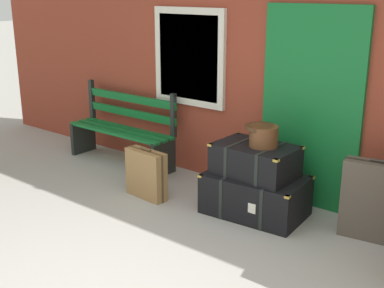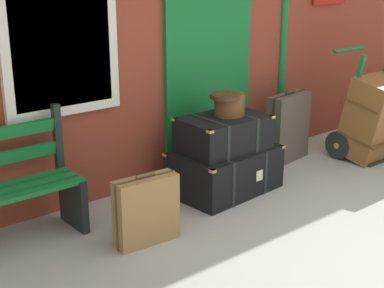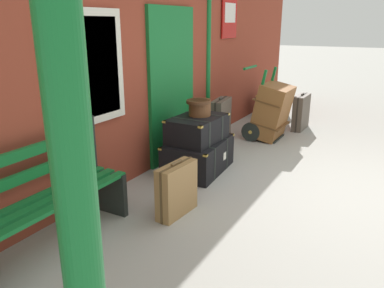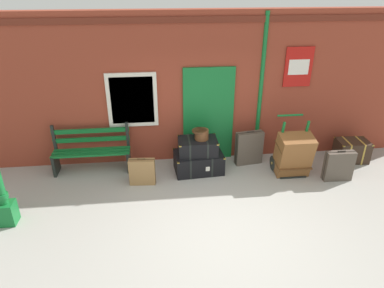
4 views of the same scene
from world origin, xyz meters
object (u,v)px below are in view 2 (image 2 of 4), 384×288
object	(u,v)px
steamer_trunk_middle	(223,133)
round_hatbox	(229,103)
porters_trolley	(361,132)
large_brown_trunk	(376,118)
steamer_trunk_base	(225,170)
suitcase_olive	(288,127)
suitcase_umber	(146,210)

from	to	relation	value
steamer_trunk_middle	round_hatbox	world-z (taller)	round_hatbox
steamer_trunk_middle	round_hatbox	distance (m)	0.29
porters_trolley	large_brown_trunk	xyz separation A→B (m)	(0.00, -0.17, 0.20)
steamer_trunk_base	suitcase_olive	world-z (taller)	suitcase_olive
porters_trolley	suitcase_olive	bearing A→B (deg)	151.92
suitcase_umber	suitcase_olive	xyz separation A→B (m)	(2.32, 0.59, 0.10)
round_hatbox	steamer_trunk_base	bearing A→B (deg)	-161.19
steamer_trunk_base	suitcase_olive	xyz separation A→B (m)	(1.14, 0.22, 0.16)
suitcase_umber	round_hatbox	bearing A→B (deg)	17.85
steamer_trunk_base	suitcase_umber	size ratio (longest dim) A/B	1.81
steamer_trunk_middle	suitcase_olive	distance (m)	1.20
steamer_trunk_base	suitcase_umber	world-z (taller)	suitcase_umber
large_brown_trunk	suitcase_umber	bearing A→B (deg)	-179.87
suitcase_umber	suitcase_olive	size ratio (longest dim) A/B	0.74
suitcase_umber	large_brown_trunk	bearing A→B (deg)	0.13
large_brown_trunk	suitcase_umber	distance (m)	3.10
large_brown_trunk	suitcase_umber	size ratio (longest dim) A/B	1.63
round_hatbox	large_brown_trunk	distance (m)	1.94
large_brown_trunk	suitcase_olive	xyz separation A→B (m)	(-0.77, 0.59, -0.10)
steamer_trunk_base	suitcase_umber	bearing A→B (deg)	-162.19
suitcase_olive	large_brown_trunk	bearing A→B (deg)	-37.21
steamer_trunk_base	large_brown_trunk	bearing A→B (deg)	-10.99
suitcase_umber	suitcase_olive	bearing A→B (deg)	14.35
porters_trolley	suitcase_umber	distance (m)	3.10
steamer_trunk_middle	large_brown_trunk	distance (m)	1.98
large_brown_trunk	suitcase_olive	size ratio (longest dim) A/B	1.20
steamer_trunk_base	large_brown_trunk	distance (m)	1.97
steamer_trunk_base	large_brown_trunk	size ratio (longest dim) A/B	1.11
large_brown_trunk	steamer_trunk_middle	bearing A→B (deg)	168.92
steamer_trunk_base	porters_trolley	distance (m)	1.93
porters_trolley	large_brown_trunk	distance (m)	0.27
steamer_trunk_middle	suitcase_umber	world-z (taller)	steamer_trunk_middle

